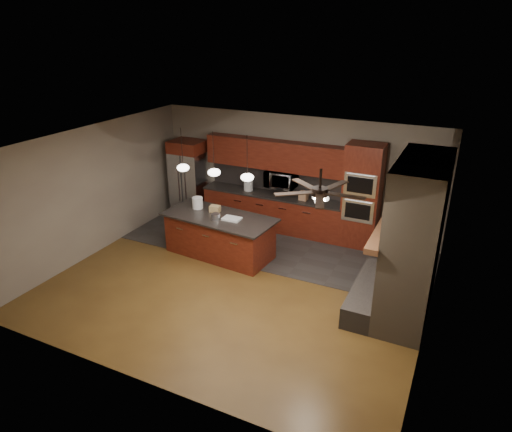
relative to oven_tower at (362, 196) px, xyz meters
The scene contains 22 objects.
ground 3.40m from the oven_tower, 122.27° to the right, with size 7.00×7.00×0.00m, color brown.
ceiling 3.57m from the oven_tower, 122.27° to the right, with size 7.00×6.00×0.02m, color white.
back_wall 1.74m from the oven_tower, 169.75° to the left, with size 7.00×0.02×2.80m, color gray.
right_wall 3.25m from the oven_tower, 56.24° to the right, with size 0.02×6.00×2.80m, color gray.
left_wall 5.86m from the oven_tower, 152.62° to the right, with size 0.02×6.00×2.80m, color gray.
slate_tile_patch 2.26m from the oven_tower, 152.30° to the right, with size 7.00×2.40×0.01m, color #312E2C.
fireplace_column 2.66m from the oven_tower, 59.73° to the right, with size 1.30×2.10×2.80m.
back_cabinetry 2.20m from the oven_tower, behind, with size 3.59×0.64×2.20m.
oven_tower is the anchor object (origin of this frame).
microwave 1.98m from the oven_tower, behind, with size 0.73×0.41×0.50m, color silver.
refrigerator 4.52m from the oven_tower, behind, with size 0.85×0.75×2.00m.
kitchen_island 3.27m from the oven_tower, 145.60° to the right, with size 2.53×1.33×0.92m.
white_bucket 3.67m from the oven_tower, 154.00° to the right, with size 0.24×0.24×0.26m, color white.
paint_can 3.28m from the oven_tower, 142.82° to the right, with size 0.19×0.19×0.13m, color #ACABB0.
paint_tray 2.96m from the oven_tower, 141.19° to the right, with size 0.38×0.27×0.04m, color silver.
cardboard_box 3.27m from the oven_tower, 150.18° to the right, with size 0.22×0.16×0.14m, color tan.
counter_bucket 2.83m from the oven_tower, behind, with size 0.23×0.23×0.26m, color silver.
counter_box 1.37m from the oven_tower, behind, with size 0.19×0.15×0.21m, color #9B7050.
pendant_left 3.97m from the oven_tower, 149.26° to the right, with size 0.26×0.26×0.92m.
pendant_center 3.37m from the oven_tower, 142.53° to the right, with size 0.26×0.26×0.92m.
pendant_right 2.83m from the oven_tower, 132.87° to the right, with size 0.26×0.26×0.92m.
ceiling_fan 3.72m from the oven_tower, 88.36° to the right, with size 1.27×1.33×0.41m.
Camera 1 is at (3.68, -6.90, 4.73)m, focal length 32.00 mm.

